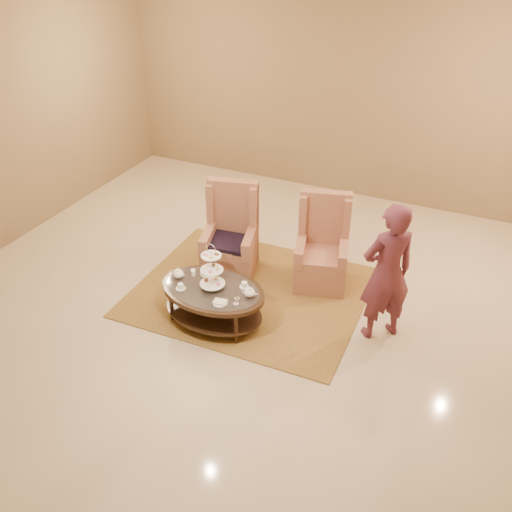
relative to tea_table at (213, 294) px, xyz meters
The scene contains 8 objects.
ground 0.54m from the tea_table, 37.34° to the left, with size 8.00×8.00×0.00m, color beige.
ceiling 0.54m from the tea_table, 37.34° to the left, with size 8.00×8.00×0.02m, color silver.
wall_back 4.44m from the tea_table, 86.11° to the left, with size 8.00×0.04×3.50m, color #91774F.
rug 0.84m from the tea_table, 78.08° to the left, with size 3.00×2.52×0.02m.
tea_table is the anchor object (origin of this frame).
armchair_left 1.18m from the tea_table, 106.24° to the left, with size 0.85×0.87×1.28m.
armchair_right 1.66m from the tea_table, 57.21° to the left, with size 0.83×0.85×1.25m.
person 2.06m from the tea_table, 17.97° to the left, with size 0.75×0.73×1.74m.
Camera 1 is at (2.52, -5.06, 4.44)m, focal length 40.00 mm.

